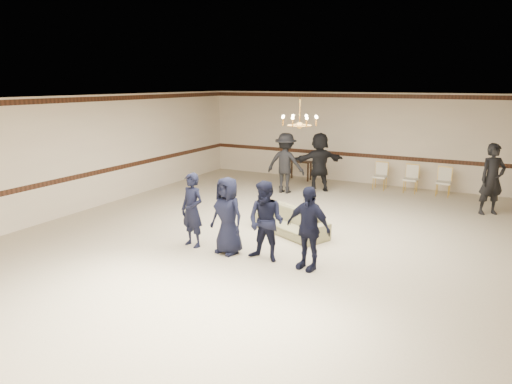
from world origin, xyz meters
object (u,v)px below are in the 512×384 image
Objects in this scene: adult_left at (286,163)px; adult_mid at (319,162)px; boy_a at (192,210)px; banquet_chair_left at (380,176)px; boy_b at (228,216)px; boy_c at (266,222)px; banquet_chair_right at (444,182)px; boy_d at (308,228)px; settee at (290,221)px; console_table at (300,170)px; chandelier at (300,111)px; adult_right at (492,179)px; banquet_chair_mid at (411,179)px.

adult_mid is (0.90, 0.70, 0.00)m from adult_left.
banquet_chair_left is (2.40, 7.44, -0.37)m from boy_a.
boy_b is 5.68m from adult_left.
adult_mid is at bearing 103.79° from boy_c.
banquet_chair_right is (3.76, 1.18, -0.53)m from adult_mid.
boy_d is at bearing 3.35° from boy_c.
boy_b is 1.82× the size of banquet_chair_left.
adult_left and adult_mid have the same top height.
settee is 4.22m from adult_left.
banquet_chair_right is at bearing 1.71° from console_table.
console_table reaches higher than settee.
console_table is at bearing -82.95° from adult_left.
boy_c is 1.90m from settee.
banquet_chair_right is at bearing 88.12° from settee.
adult_right is at bearing 41.20° from chandelier.
boy_b is 7.60m from banquet_chair_left.
banquet_chair_mid is at bearing 83.42° from boy_b.
boy_a is at bearing 90.31° from adult_left.
chandelier is 0.48× the size of adult_left.
settee is (-0.26, 1.80, -0.53)m from boy_c.
banquet_chair_right is at bearing 94.70° from adult_right.
adult_left is 2.16× the size of banquet_chair_left.
boy_c is 0.84× the size of adult_left.
boy_a and boy_c have the same top height.
banquet_chair_left is (-0.30, 7.44, -0.37)m from boy_d.
adult_left is at bearing 113.75° from boy_b.
boy_a is 0.84× the size of adult_mid.
boy_c is 7.89m from banquet_chair_right.
adult_mid is at bearing -144.43° from adult_left.
adult_left is 2.16× the size of banquet_chair_mid.
boy_d is at bearing 115.69° from adult_left.
banquet_chair_right is at bearing 74.05° from boy_c.
adult_left is at bearing 113.63° from boy_c.
banquet_chair_right is at bearing 76.80° from boy_b.
boy_b is 8.23m from banquet_chair_right.
adult_right is at bearing -48.47° from banquet_chair_right.
boy_b is (-0.68, -2.21, -2.05)m from chandelier.
adult_mid is at bearing -44.00° from console_table.
boy_d is 7.64m from banquet_chair_right.
banquet_chair_mid is (1.83, 5.23, -2.42)m from chandelier.
adult_right is at bearing 59.37° from boy_c.
boy_d is at bearing -62.65° from console_table.
boy_d is 1.82× the size of banquet_chair_left.
adult_right is 2.87m from banquet_chair_mid.
adult_left is 6.01m from adult_right.
settee is 4.59m from adult_mid.
settee is 5.93m from banquet_chair_mid.
console_table is (-2.17, 5.43, -2.51)m from chandelier.
banquet_chair_left is at bearing 83.22° from boy_a.
boy_a is 2.43m from settee.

